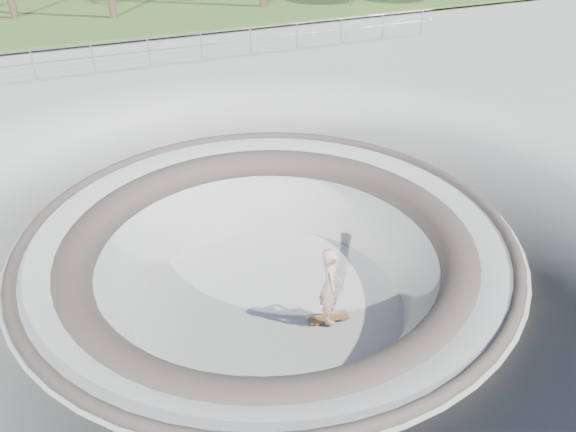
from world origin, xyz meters
The scene contains 6 objects.
ground centered at (0.00, 0.00, 0.00)m, with size 180.00×180.00×0.00m, color #9D9D98.
skate_bowl centered at (0.00, 0.00, -1.83)m, with size 14.00×14.00×4.10m.
distant_hills centered at (3.78, 57.17, -7.02)m, with size 103.20×45.00×28.60m.
safety_railing centered at (0.00, 12.00, 0.69)m, with size 25.00×0.06×1.03m.
skateboard centered at (0.98, -1.05, -1.83)m, with size 0.89×0.38×0.09m.
skater centered at (0.98, -1.05, -0.91)m, with size 0.66×0.43×1.80m, color tan.
Camera 1 is at (-3.45, -9.13, 6.52)m, focal length 35.00 mm.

